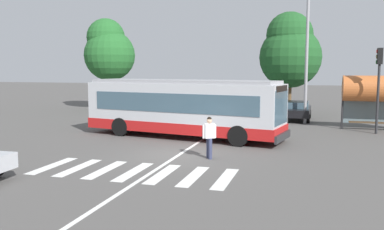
# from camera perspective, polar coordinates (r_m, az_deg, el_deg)

# --- Properties ---
(ground_plane) EXTENTS (160.00, 160.00, 0.00)m
(ground_plane) POSITION_cam_1_polar(r_m,az_deg,el_deg) (17.59, -1.75, -5.55)
(ground_plane) COLOR #514F4C
(city_transit_bus) EXTENTS (11.15, 4.52, 3.06)m
(city_transit_bus) POSITION_cam_1_polar(r_m,az_deg,el_deg) (21.92, -1.31, 1.02)
(city_transit_bus) COLOR black
(city_transit_bus) RESTS_ON ground_plane
(pedestrian_crossing_street) EXTENTS (0.51, 0.43, 1.72)m
(pedestrian_crossing_street) POSITION_cam_1_polar(r_m,az_deg,el_deg) (16.72, 2.41, -2.80)
(pedestrian_crossing_street) COLOR #333856
(pedestrian_crossing_street) RESTS_ON ground_plane
(parked_car_champagne) EXTENTS (2.05, 4.59, 1.35)m
(parked_car_champagne) POSITION_cam_1_polar(r_m,az_deg,el_deg) (31.95, -5.36, 1.21)
(parked_car_champagne) COLOR black
(parked_car_champagne) RESTS_ON ground_plane
(parked_car_charcoal) EXTENTS (1.97, 4.55, 1.35)m
(parked_car_charcoal) POSITION_cam_1_polar(r_m,az_deg,el_deg) (31.48, -0.81, 1.16)
(parked_car_charcoal) COLOR black
(parked_car_charcoal) RESTS_ON ground_plane
(parked_car_teal) EXTENTS (2.29, 4.67, 1.35)m
(parked_car_teal) POSITION_cam_1_polar(r_m,az_deg,el_deg) (30.93, 4.08, 1.05)
(parked_car_teal) COLOR black
(parked_car_teal) RESTS_ON ground_plane
(parked_car_white) EXTENTS (2.03, 4.58, 1.35)m
(parked_car_white) POSITION_cam_1_polar(r_m,az_deg,el_deg) (30.51, 9.26, 0.91)
(parked_car_white) COLOR black
(parked_car_white) RESTS_ON ground_plane
(parked_car_black) EXTENTS (1.96, 4.54, 1.35)m
(parked_car_black) POSITION_cam_1_polar(r_m,az_deg,el_deg) (30.24, 14.31, 0.75)
(parked_car_black) COLOR black
(parked_car_black) RESTS_ON ground_plane
(traffic_light_far_corner) EXTENTS (0.33, 0.32, 4.79)m
(traffic_light_far_corner) POSITION_cam_1_polar(r_m,az_deg,el_deg) (25.21, 24.43, 4.86)
(traffic_light_far_corner) COLOR #28282B
(traffic_light_far_corner) RESTS_ON ground_plane
(bus_stop_shelter) EXTENTS (4.05, 1.54, 3.25)m
(bus_stop_shelter) POSITION_cam_1_polar(r_m,az_deg,el_deg) (26.75, 24.40, 3.21)
(bus_stop_shelter) COLOR #28282B
(bus_stop_shelter) RESTS_ON ground_plane
(twin_arm_street_lamp) EXTENTS (3.94, 0.32, 10.47)m
(twin_arm_street_lamp) POSITION_cam_1_polar(r_m,az_deg,el_deg) (28.46, 15.70, 11.48)
(twin_arm_street_lamp) COLOR #939399
(twin_arm_street_lamp) RESTS_ON ground_plane
(background_tree_left) EXTENTS (4.54, 4.54, 8.14)m
(background_tree_left) POSITION_cam_1_polar(r_m,az_deg,el_deg) (38.11, -11.47, 8.78)
(background_tree_left) COLOR brown
(background_tree_left) RESTS_ON ground_plane
(background_tree_right) EXTENTS (4.99, 4.99, 8.21)m
(background_tree_right) POSITION_cam_1_polar(r_m,az_deg,el_deg) (34.55, 13.41, 8.65)
(background_tree_right) COLOR brown
(background_tree_right) RESTS_ON ground_plane
(crosswalk_painted_stripes) EXTENTS (7.10, 2.76, 0.01)m
(crosswalk_painted_stripes) POSITION_cam_1_polar(r_m,az_deg,el_deg) (14.91, -8.10, -7.78)
(crosswalk_painted_stripes) COLOR silver
(crosswalk_painted_stripes) RESTS_ON ground_plane
(lane_center_line) EXTENTS (0.16, 24.00, 0.01)m
(lane_center_line) POSITION_cam_1_polar(r_m,az_deg,el_deg) (19.47, -0.01, -4.37)
(lane_center_line) COLOR silver
(lane_center_line) RESTS_ON ground_plane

